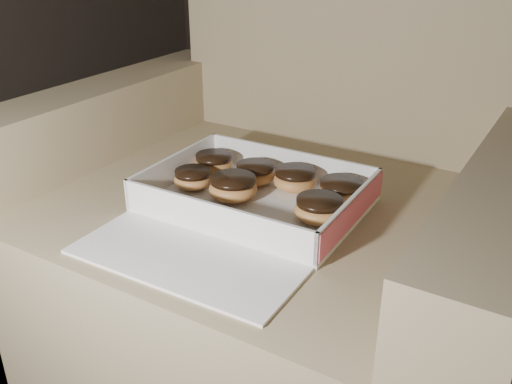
{
  "coord_description": "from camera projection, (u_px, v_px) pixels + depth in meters",
  "views": [
    {
      "loc": [
        0.66,
        -1.12,
        0.92
      ],
      "look_at": [
        0.18,
        -0.33,
        0.48
      ],
      "focal_mm": 40.0,
      "sensor_mm": 36.0,
      "label": 1
    }
  ],
  "objects": [
    {
      "name": "donut_e",
      "position": [
        233.0,
        187.0,
        1.03
      ],
      "size": [
        0.09,
        0.09,
        0.04
      ],
      "color": "#D18949",
      "rests_on": "bakery_box"
    },
    {
      "name": "donut_c",
      "position": [
        341.0,
        191.0,
        1.02
      ],
      "size": [
        0.08,
        0.08,
        0.04
      ],
      "color": "#D18949",
      "rests_on": "bakery_box"
    },
    {
      "name": "armchair",
      "position": [
        280.0,
        240.0,
        1.18
      ],
      "size": [
        0.97,
        0.82,
        1.01
      ],
      "color": "#8A7758",
      "rests_on": "floor"
    },
    {
      "name": "crumb_b",
      "position": [
        282.0,
        240.0,
        0.9
      ],
      "size": [
        0.01,
        0.01,
        0.0
      ],
      "primitive_type": "ellipsoid",
      "color": "black",
      "rests_on": "bakery_box"
    },
    {
      "name": "donut_d",
      "position": [
        214.0,
        163.0,
        1.14
      ],
      "size": [
        0.08,
        0.08,
        0.04
      ],
      "color": "#D18949",
      "rests_on": "bakery_box"
    },
    {
      "name": "donut_f",
      "position": [
        193.0,
        178.0,
        1.07
      ],
      "size": [
        0.07,
        0.07,
        0.04
      ],
      "color": "#D18949",
      "rests_on": "bakery_box"
    },
    {
      "name": "crumb_c",
      "position": [
        190.0,
        218.0,
        0.97
      ],
      "size": [
        0.01,
        0.01,
        0.0
      ],
      "primitive_type": "ellipsoid",
      "color": "black",
      "rests_on": "bakery_box"
    },
    {
      "name": "bakery_box",
      "position": [
        246.0,
        208.0,
        0.99
      ],
      "size": [
        0.38,
        0.44,
        0.06
      ],
      "rotation": [
        0.0,
        0.0,
        0.02
      ],
      "color": "white",
      "rests_on": "armchair"
    },
    {
      "name": "floor",
      "position": [
        264.0,
        290.0,
        1.57
      ],
      "size": [
        4.5,
        4.5,
        0.0
      ],
      "primitive_type": "plane",
      "color": "black",
      "rests_on": "ground"
    },
    {
      "name": "crumb_d",
      "position": [
        276.0,
        241.0,
        0.9
      ],
      "size": [
        0.01,
        0.01,
        0.0
      ],
      "primitive_type": "ellipsoid",
      "color": "black",
      "rests_on": "bakery_box"
    },
    {
      "name": "donut_g",
      "position": [
        255.0,
        173.0,
        1.09
      ],
      "size": [
        0.08,
        0.08,
        0.04
      ],
      "color": "#D18949",
      "rests_on": "bakery_box"
    },
    {
      "name": "donut_a",
      "position": [
        295.0,
        179.0,
        1.07
      ],
      "size": [
        0.08,
        0.08,
        0.04
      ],
      "color": "#D18949",
      "rests_on": "bakery_box"
    },
    {
      "name": "crumb_a",
      "position": [
        199.0,
        206.0,
        1.01
      ],
      "size": [
        0.01,
        0.01,
        0.0
      ],
      "primitive_type": "ellipsoid",
      "color": "black",
      "rests_on": "bakery_box"
    },
    {
      "name": "donut_b",
      "position": [
        319.0,
        209.0,
        0.95
      ],
      "size": [
        0.08,
        0.08,
        0.04
      ],
      "color": "#D18949",
      "rests_on": "bakery_box"
    }
  ]
}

